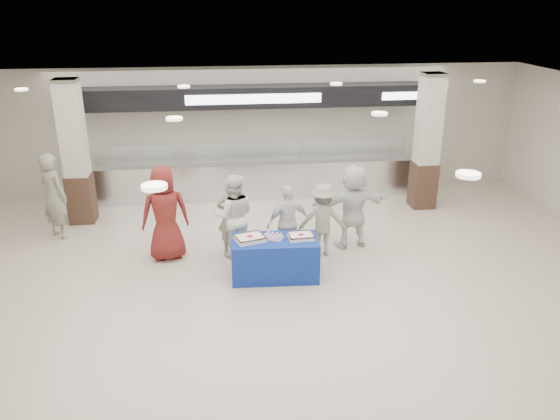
{
  "coord_description": "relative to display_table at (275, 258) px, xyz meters",
  "views": [
    {
      "loc": [
        -0.92,
        -7.81,
        4.78
      ],
      "look_at": [
        0.21,
        1.6,
        1.07
      ],
      "focal_mm": 35.0,
      "sensor_mm": 36.0,
      "label": 1
    }
  ],
  "objects": [
    {
      "name": "serving_line",
      "position": [
        -0.04,
        4.38,
        0.78
      ],
      "size": [
        8.7,
        0.85,
        2.8
      ],
      "color": "silver",
      "rests_on": "ground"
    },
    {
      "name": "soldier_b",
      "position": [
        1.03,
        0.83,
        0.36
      ],
      "size": [
        1.03,
        0.69,
        1.47
      ],
      "primitive_type": "imported",
      "rotation": [
        0.0,
        0.0,
        2.98
      ],
      "color": "gray",
      "rests_on": "ground"
    },
    {
      "name": "chef_short",
      "position": [
        0.34,
        0.74,
        0.38
      ],
      "size": [
        0.95,
        0.63,
        1.5
      ],
      "primitive_type": "imported",
      "rotation": [
        0.0,
        0.0,
        3.47
      ],
      "color": "white",
      "rests_on": "ground"
    },
    {
      "name": "ground",
      "position": [
        -0.04,
        -1.01,
        -0.38
      ],
      "size": [
        14.0,
        14.0,
        0.0
      ],
      "primitive_type": "plane",
      "color": "beige",
      "rests_on": "ground"
    },
    {
      "name": "sheet_cake_left",
      "position": [
        -0.45,
        -0.01,
        0.43
      ],
      "size": [
        0.59,
        0.52,
        0.1
      ],
      "color": "white",
      "rests_on": "display_table"
    },
    {
      "name": "display_table",
      "position": [
        0.0,
        0.0,
        0.0
      ],
      "size": [
        1.59,
        0.86,
        0.75
      ],
      "primitive_type": "cube",
      "rotation": [
        0.0,
        0.0,
        -0.05
      ],
      "color": "#153597",
      "rests_on": "ground"
    },
    {
      "name": "civilian_maroon",
      "position": [
        -1.99,
        1.03,
        0.56
      ],
      "size": [
        1.01,
        0.76,
        1.87
      ],
      "primitive_type": "imported",
      "rotation": [
        0.0,
        0.0,
        3.33
      ],
      "color": "maroon",
      "rests_on": "ground"
    },
    {
      "name": "chef_tall",
      "position": [
        -0.68,
        0.98,
        0.46
      ],
      "size": [
        0.84,
        0.67,
        1.68
      ],
      "primitive_type": "imported",
      "rotation": [
        0.0,
        0.0,
        3.1
      ],
      "color": "white",
      "rests_on": "ground"
    },
    {
      "name": "column_left",
      "position": [
        -4.04,
        3.19,
        1.15
      ],
      "size": [
        0.55,
        0.55,
        3.2
      ],
      "color": "#352118",
      "rests_on": "ground"
    },
    {
      "name": "cupcake_tray",
      "position": [
        -0.03,
        0.05,
        0.41
      ],
      "size": [
        0.48,
        0.43,
        0.06
      ],
      "color": "#B8B7BD",
      "rests_on": "display_table"
    },
    {
      "name": "sheet_cake_right",
      "position": [
        0.47,
        -0.02,
        0.42
      ],
      "size": [
        0.46,
        0.37,
        0.09
      ],
      "color": "white",
      "rests_on": "display_table"
    },
    {
      "name": "civilian_white",
      "position": [
        1.7,
        1.14,
        0.49
      ],
      "size": [
        1.67,
        0.77,
        1.74
      ],
      "primitive_type": "imported",
      "rotation": [
        0.0,
        0.0,
        3.31
      ],
      "color": "white",
      "rests_on": "ground"
    },
    {
      "name": "soldier_a",
      "position": [
        -0.74,
        1.11,
        0.39
      ],
      "size": [
        0.6,
        0.44,
        1.53
      ],
      "primitive_type": "imported",
      "rotation": [
        0.0,
        0.0,
        3.01
      ],
      "color": "gray",
      "rests_on": "ground"
    },
    {
      "name": "soldier_bg",
      "position": [
        -4.37,
        2.35,
        0.55
      ],
      "size": [
        0.8,
        0.76,
        1.84
      ],
      "primitive_type": "imported",
      "rotation": [
        0.0,
        0.0,
        2.48
      ],
      "color": "gray",
      "rests_on": "ground"
    },
    {
      "name": "column_right",
      "position": [
        3.96,
        3.19,
        1.15
      ],
      "size": [
        0.55,
        0.55,
        3.2
      ],
      "color": "#352118",
      "rests_on": "ground"
    }
  ]
}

